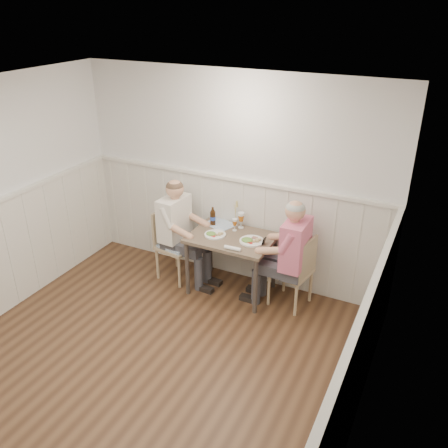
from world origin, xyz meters
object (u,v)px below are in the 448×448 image
object	(u,v)px
dining_table	(231,244)
beer_bottle	(213,217)
man_in_pink	(290,264)
diner_cream	(178,238)
grass_vase	(235,213)
chair_left	(174,241)
chair_right	(295,269)

from	to	relation	value
dining_table	beer_bottle	xyz separation A→B (m)	(-0.34, 0.18, 0.20)
man_in_pink	diner_cream	bearing A→B (deg)	-179.63
dining_table	grass_vase	bearing A→B (deg)	108.17
chair_left	grass_vase	xyz separation A→B (m)	(0.71, 0.31, 0.41)
grass_vase	chair_right	bearing A→B (deg)	-16.00
man_in_pink	grass_vase	size ratio (longest dim) A/B	3.97
chair_left	beer_bottle	xyz separation A→B (m)	(0.47, 0.19, 0.36)
diner_cream	beer_bottle	bearing A→B (deg)	28.68
grass_vase	beer_bottle	bearing A→B (deg)	-152.58
chair_right	grass_vase	distance (m)	1.02
grass_vase	dining_table	bearing A→B (deg)	-71.83
beer_bottle	chair_left	bearing A→B (deg)	-158.29
chair_left	beer_bottle	size ratio (longest dim) A/B	3.82
dining_table	man_in_pink	world-z (taller)	man_in_pink
man_in_pink	grass_vase	world-z (taller)	man_in_pink
diner_cream	beer_bottle	world-z (taller)	diner_cream
diner_cream	beer_bottle	distance (m)	0.52
chair_left	man_in_pink	xyz separation A→B (m)	(1.56, -0.01, 0.08)
man_in_pink	grass_vase	xyz separation A→B (m)	(-0.85, 0.33, 0.33)
dining_table	grass_vase	distance (m)	0.41
beer_bottle	dining_table	bearing A→B (deg)	-27.95
chair_right	chair_left	world-z (taller)	chair_left
chair_right	chair_left	size ratio (longest dim) A/B	0.97
beer_bottle	diner_cream	bearing A→B (deg)	-151.32
chair_left	man_in_pink	distance (m)	1.56
dining_table	chair_left	distance (m)	0.83
chair_left	dining_table	bearing A→B (deg)	0.41
grass_vase	diner_cream	bearing A→B (deg)	-151.80
chair_right	diner_cream	xyz separation A→B (m)	(-1.52, -0.08, 0.09)
diner_cream	dining_table	bearing A→B (deg)	2.37
diner_cream	man_in_pink	bearing A→B (deg)	0.37
dining_table	grass_vase	size ratio (longest dim) A/B	2.85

